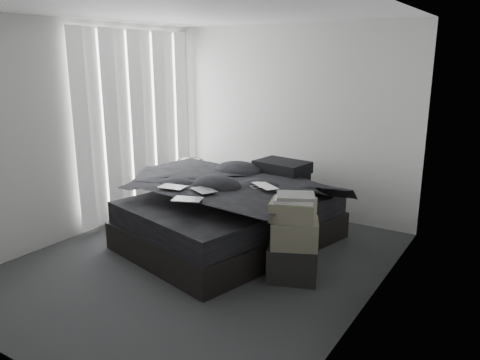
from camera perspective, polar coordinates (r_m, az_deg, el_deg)
The scene contains 25 objects.
floor at distance 5.19m, azimuth -4.81°, elevation -9.96°, with size 3.60×4.20×0.01m, color #2F2F32.
ceiling at distance 4.74m, azimuth -5.52°, elevation 19.98°, with size 3.60×4.20×0.01m, color white.
wall_back at distance 6.56m, azimuth 6.14°, elevation 7.10°, with size 3.60×0.01×2.60m, color silver.
wall_front at distance 3.42m, azimuth -27.02°, elevation -1.50°, with size 3.60×0.01×2.60m, color silver.
wall_left at distance 6.05m, azimuth -18.90°, elevation 5.74°, with size 0.01×4.20×2.60m, color silver.
wall_right at distance 3.98m, azimuth 15.92°, elevation 1.67°, with size 0.01×4.20×2.60m, color silver.
window_left at distance 6.62m, azimuth -12.76°, elevation 7.32°, with size 0.02×2.00×2.30m, color white.
curtain_left at distance 6.59m, azimuth -12.41°, elevation 6.70°, with size 0.06×2.12×2.48m, color white.
bed at distance 5.63m, azimuth -1.12°, elevation -6.11°, with size 1.76×2.33×0.32m, color black.
mattress at distance 5.54m, azimuth -1.13°, elevation -3.37°, with size 1.70×2.26×0.25m, color black.
duvet at distance 5.43m, azimuth -1.58°, elevation -0.89°, with size 1.72×1.99×0.27m, color black.
pillow_lower at distance 6.14m, azimuth 4.70°, elevation 0.38°, with size 0.70×0.48×0.16m, color black.
pillow_upper at distance 6.04m, azimuth 5.15°, elevation 1.61°, with size 0.66×0.45×0.15m, color black.
laptop at distance 5.17m, azimuth 2.55°, elevation 0.03°, with size 0.37×0.24×0.03m, color silver.
comic_a at distance 5.26m, azimuth -8.24°, elevation 0.04°, with size 0.29×0.19×0.01m, color black.
comic_b at distance 5.10m, azimuth -4.45°, elevation -0.24°, with size 0.29×0.19×0.01m, color black.
comic_c at distance 4.78m, azimuth -6.47°, elevation -1.22°, with size 0.29×0.19×0.01m, color black.
side_stand at distance 7.10m, azimuth -6.10°, elevation -0.25°, with size 0.37×0.37×0.67m, color black.
papers at distance 7.01m, azimuth -6.15°, elevation 2.44°, with size 0.26×0.19×0.01m, color white.
floor_books at distance 6.82m, azimuth -8.82°, elevation -3.22°, with size 0.16×0.23×0.16m, color black.
box_lower at distance 4.77m, azimuth 6.43°, elevation -9.94°, with size 0.48×0.38×0.36m, color black.
box_mid at distance 4.63m, azimuth 6.66°, elevation -6.45°, with size 0.45×0.36×0.27m, color #65624F.
box_upper at distance 4.57m, azimuth 6.50°, elevation -3.68°, with size 0.43×0.35×0.19m, color #65624F.
art_book_white at distance 4.53m, azimuth 6.67°, elevation -2.33°, with size 0.37×0.29×0.04m, color silver.
art_book_snake at distance 4.51m, azimuth 6.80°, elevation -1.94°, with size 0.36×0.28×0.03m, color silver.
Camera 1 is at (2.88, -3.74, 2.16)m, focal length 35.00 mm.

